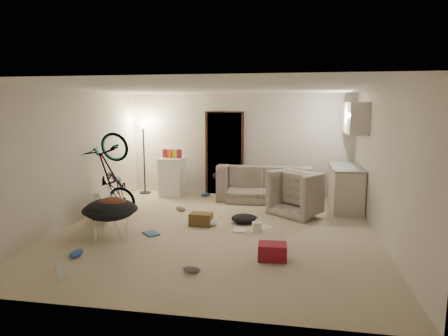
% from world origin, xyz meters
% --- Properties ---
extents(floor, '(5.50, 6.00, 0.02)m').
position_xyz_m(floor, '(0.00, 0.00, -0.01)').
color(floor, '#B6A78C').
rests_on(floor, ground).
extents(ceiling, '(5.50, 6.00, 0.02)m').
position_xyz_m(ceiling, '(0.00, 0.00, 2.51)').
color(ceiling, white).
rests_on(ceiling, wall_back).
extents(wall_back, '(5.50, 0.02, 2.50)m').
position_xyz_m(wall_back, '(0.00, 3.01, 1.25)').
color(wall_back, beige).
rests_on(wall_back, floor).
extents(wall_front, '(5.50, 0.02, 2.50)m').
position_xyz_m(wall_front, '(0.00, -3.01, 1.25)').
color(wall_front, beige).
rests_on(wall_front, floor).
extents(wall_left, '(0.02, 6.00, 2.50)m').
position_xyz_m(wall_left, '(-2.76, 0.00, 1.25)').
color(wall_left, beige).
rests_on(wall_left, floor).
extents(wall_right, '(0.02, 6.00, 2.50)m').
position_xyz_m(wall_right, '(2.76, 0.00, 1.25)').
color(wall_right, beige).
rests_on(wall_right, floor).
extents(doorway, '(0.85, 0.10, 2.04)m').
position_xyz_m(doorway, '(-0.40, 2.97, 1.02)').
color(doorway, black).
rests_on(doorway, floor).
extents(door_trim, '(0.97, 0.04, 2.10)m').
position_xyz_m(door_trim, '(-0.40, 2.94, 1.02)').
color(door_trim, '#341B12').
rests_on(door_trim, floor).
extents(floor_lamp, '(0.28, 0.28, 1.81)m').
position_xyz_m(floor_lamp, '(-2.40, 2.65, 1.31)').
color(floor_lamp, black).
rests_on(floor_lamp, floor).
extents(kitchen_counter, '(0.60, 1.50, 0.88)m').
position_xyz_m(kitchen_counter, '(2.43, 2.00, 0.44)').
color(kitchen_counter, beige).
rests_on(kitchen_counter, floor).
extents(counter_top, '(0.64, 1.54, 0.04)m').
position_xyz_m(counter_top, '(2.43, 2.00, 0.90)').
color(counter_top, gray).
rests_on(counter_top, kitchen_counter).
extents(kitchen_uppers, '(0.38, 1.40, 0.65)m').
position_xyz_m(kitchen_uppers, '(2.56, 2.00, 1.95)').
color(kitchen_uppers, beige).
rests_on(kitchen_uppers, wall_right).
extents(sofa, '(2.15, 0.84, 0.63)m').
position_xyz_m(sofa, '(0.64, 2.45, 0.31)').
color(sofa, '#3D453E').
rests_on(sofa, floor).
extents(armchair, '(1.36, 1.34, 0.66)m').
position_xyz_m(armchair, '(1.56, 1.42, 0.33)').
color(armchair, '#3D453E').
rests_on(armchair, floor).
extents(bicycle, '(1.78, 0.89, 0.99)m').
position_xyz_m(bicycle, '(-2.30, 0.61, 0.45)').
color(bicycle, black).
rests_on(bicycle, floor).
extents(book_asset, '(0.27, 0.23, 0.02)m').
position_xyz_m(book_asset, '(-1.61, -2.49, 0.01)').
color(book_asset, maroon).
rests_on(book_asset, floor).
extents(mini_fridge, '(0.56, 0.56, 0.94)m').
position_xyz_m(mini_fridge, '(-1.64, 2.55, 0.47)').
color(mini_fridge, white).
rests_on(mini_fridge, floor).
extents(snack_box_0, '(0.11, 0.08, 0.30)m').
position_xyz_m(snack_box_0, '(-1.81, 2.55, 1.00)').
color(snack_box_0, maroon).
rests_on(snack_box_0, mini_fridge).
extents(snack_box_1, '(0.11, 0.09, 0.30)m').
position_xyz_m(snack_box_1, '(-1.69, 2.55, 1.00)').
color(snack_box_1, '#D14F1A').
rests_on(snack_box_1, mini_fridge).
extents(snack_box_2, '(0.11, 0.09, 0.30)m').
position_xyz_m(snack_box_2, '(-1.57, 2.55, 1.00)').
color(snack_box_2, gold).
rests_on(snack_box_2, mini_fridge).
extents(snack_box_3, '(0.11, 0.08, 0.30)m').
position_xyz_m(snack_box_3, '(-1.45, 2.55, 1.00)').
color(snack_box_3, maroon).
rests_on(snack_box_3, mini_fridge).
extents(saucer_chair, '(0.92, 0.92, 0.65)m').
position_xyz_m(saucer_chair, '(-1.72, -0.69, 0.39)').
color(saucer_chair, silver).
rests_on(saucer_chair, floor).
extents(hoodie, '(0.57, 0.52, 0.22)m').
position_xyz_m(hoodie, '(-1.67, -0.72, 0.58)').
color(hoodie, '#532B1C').
rests_on(hoodie, saucer_chair).
extents(sofa_drape, '(0.58, 0.48, 0.28)m').
position_xyz_m(sofa_drape, '(-0.31, 2.45, 0.54)').
color(sofa_drape, black).
rests_on(sofa_drape, sofa).
extents(tv_box, '(0.46, 0.97, 0.63)m').
position_xyz_m(tv_box, '(-2.30, 0.30, 0.31)').
color(tv_box, silver).
rests_on(tv_box, floor).
extents(drink_case_a, '(0.41, 0.30, 0.23)m').
position_xyz_m(drink_case_a, '(-0.37, 0.20, 0.12)').
color(drink_case_a, brown).
rests_on(drink_case_a, floor).
extents(drink_case_b, '(0.42, 0.32, 0.24)m').
position_xyz_m(drink_case_b, '(1.04, -1.25, 0.12)').
color(drink_case_b, maroon).
rests_on(drink_case_b, floor).
extents(juicer, '(0.17, 0.17, 0.25)m').
position_xyz_m(juicer, '(0.69, -0.01, 0.10)').
color(juicer, white).
rests_on(juicer, floor).
extents(newspaper, '(0.61, 0.61, 0.01)m').
position_xyz_m(newspaper, '(0.68, 0.34, 0.00)').
color(newspaper, silver).
rests_on(newspaper, floor).
extents(book_blue, '(0.35, 0.35, 0.03)m').
position_xyz_m(book_blue, '(-1.09, -0.47, 0.01)').
color(book_blue, '#295497').
rests_on(book_blue, floor).
extents(book_white, '(0.23, 0.29, 0.03)m').
position_xyz_m(book_white, '(0.38, 0.00, 0.01)').
color(book_white, silver).
rests_on(book_white, floor).
extents(shoe_0, '(0.26, 0.23, 0.09)m').
position_xyz_m(shoe_0, '(-0.80, 2.55, 0.05)').
color(shoe_0, '#295497').
rests_on(shoe_0, floor).
extents(shoe_1, '(0.31, 0.26, 0.11)m').
position_xyz_m(shoe_1, '(-1.01, 1.09, 0.05)').
color(shoe_1, slate).
rests_on(shoe_1, floor).
extents(shoe_2, '(0.14, 0.30, 0.11)m').
position_xyz_m(shoe_2, '(-1.81, -1.66, 0.06)').
color(shoe_2, '#295497').
rests_on(shoe_2, floor).
extents(shoe_3, '(0.26, 0.14, 0.09)m').
position_xyz_m(shoe_3, '(-0.00, -1.90, 0.05)').
color(shoe_3, slate).
rests_on(shoe_3, floor).
extents(clothes_lump_a, '(0.56, 0.49, 0.17)m').
position_xyz_m(clothes_lump_a, '(0.42, 0.49, 0.08)').
color(clothes_lump_a, black).
rests_on(clothes_lump_a, floor).
extents(clothes_lump_b, '(0.52, 0.46, 0.15)m').
position_xyz_m(clothes_lump_b, '(0.35, 2.55, 0.08)').
color(clothes_lump_b, black).
rests_on(clothes_lump_b, floor).
extents(clothes_lump_c, '(0.49, 0.47, 0.12)m').
position_xyz_m(clothes_lump_c, '(-0.25, 0.24, 0.06)').
color(clothes_lump_c, silver).
rests_on(clothes_lump_c, floor).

